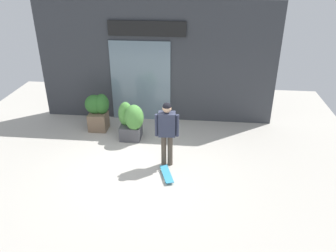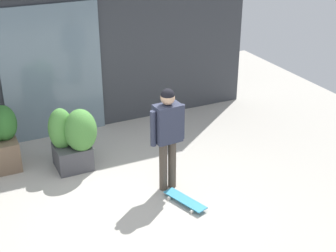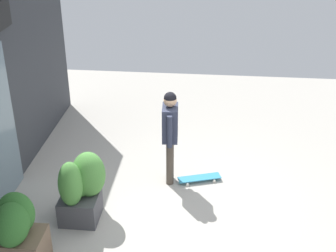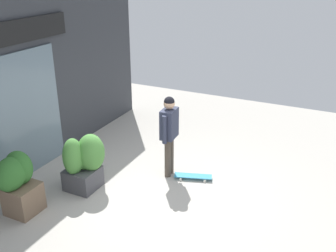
# 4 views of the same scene
# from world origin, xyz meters

# --- Properties ---
(ground_plane) EXTENTS (12.00, 12.00, 0.00)m
(ground_plane) POSITION_xyz_m (0.00, 0.00, 0.00)
(ground_plane) COLOR #B2ADA3
(skateboarder) EXTENTS (0.59, 0.29, 1.72)m
(skateboarder) POSITION_xyz_m (0.63, 0.13, 1.06)
(skateboarder) COLOR #4C4238
(skateboarder) RESTS_ON ground_plane
(skateboard) EXTENTS (0.43, 0.79, 0.08)m
(skateboard) POSITION_xyz_m (0.68, -0.39, 0.06)
(skateboard) COLOR teal
(skateboard) RESTS_ON ground_plane
(planter_box_left) EXTENTS (0.77, 0.71, 1.12)m
(planter_box_left) POSITION_xyz_m (-0.52, 1.41, 0.60)
(planter_box_left) COLOR #47474C
(planter_box_left) RESTS_ON ground_plane
(planter_box_right) EXTENTS (0.73, 0.63, 1.12)m
(planter_box_right) POSITION_xyz_m (-1.67, 1.97, 0.62)
(planter_box_right) COLOR brown
(planter_box_right) RESTS_ON ground_plane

